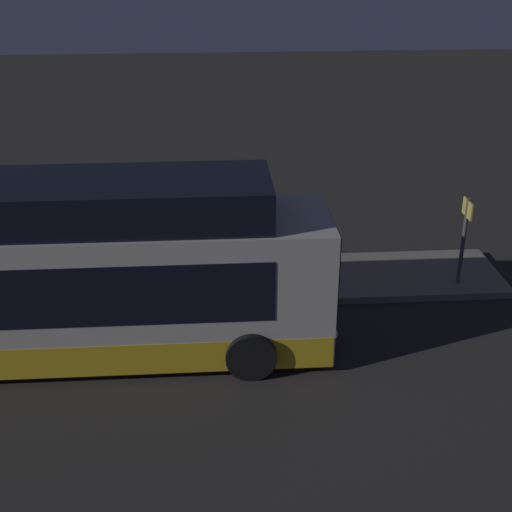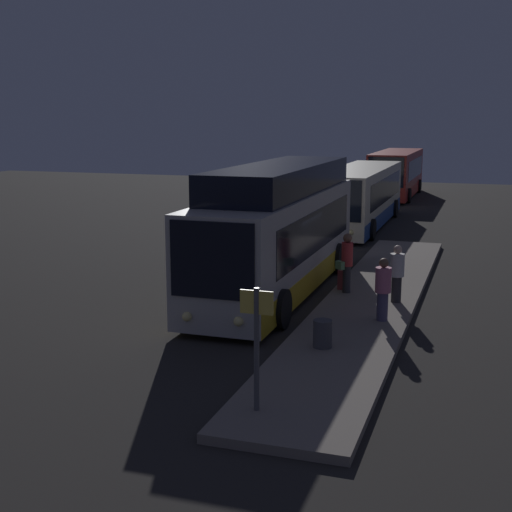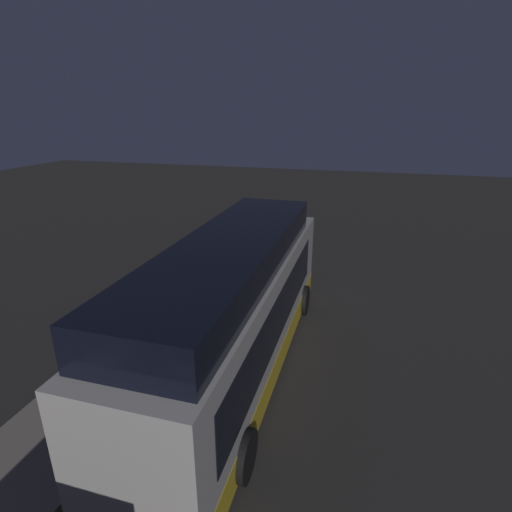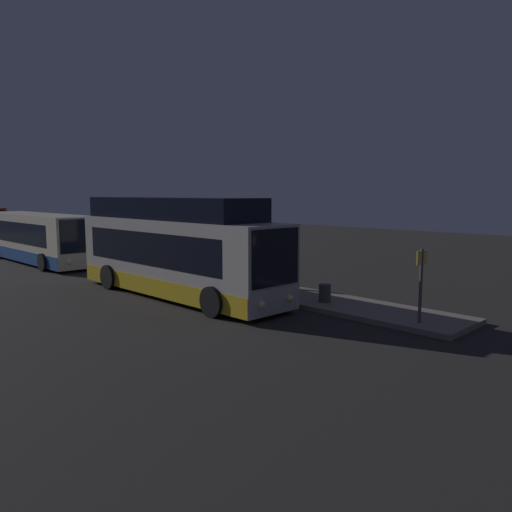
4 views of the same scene
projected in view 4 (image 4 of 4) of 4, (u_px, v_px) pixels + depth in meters
ground at (188, 297)px, 19.92m from camera, size 80.00×80.00×0.00m
platform at (241, 286)px, 21.93m from camera, size 20.00×2.62×0.18m
bus_lead at (175, 252)px, 20.02m from camera, size 10.98×2.73×3.97m
bus_second at (37, 238)px, 30.19m from camera, size 11.92×2.81×2.90m
passenger_boarding at (288, 268)px, 20.70m from camera, size 0.56×0.56×1.66m
passenger_waiting at (256, 263)px, 22.18m from camera, size 0.51×0.51×1.65m
passenger_with_bags at (220, 262)px, 21.51m from camera, size 0.59×0.57×1.81m
suitcase at (210, 277)px, 21.76m from camera, size 0.37×0.22×0.85m
sign_post at (421, 277)px, 15.12m from camera, size 0.10×0.61×2.29m
trash_bin at (325, 293)px, 18.21m from camera, size 0.44×0.44×0.65m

